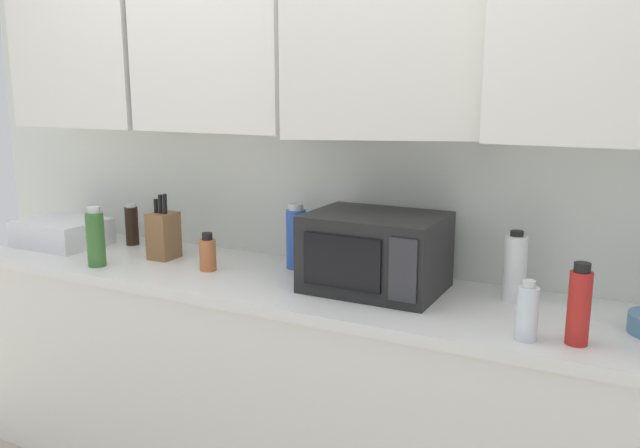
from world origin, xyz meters
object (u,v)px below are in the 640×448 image
Objects in this scene: knife_block at (163,235)px; bottle_blue_cleaner at (296,237)px; bottle_spice_jar at (208,253)px; bottle_white_jar at (515,268)px; microwave at (375,252)px; bottle_clear_tall at (527,312)px; bottle_soy_dark at (132,225)px; bottle_red_sauce at (579,306)px; bottle_green_oil at (96,238)px; dish_rack at (62,232)px.

bottle_blue_cleaner is (0.58, 0.13, 0.02)m from knife_block.
bottle_spice_jar is (0.28, -0.07, -0.03)m from knife_block.
knife_block is 1.46m from bottle_white_jar.
bottle_spice_jar is 0.62× the size of bottle_white_jar.
bottle_spice_jar is (-0.70, -0.08, -0.07)m from microwave.
bottle_blue_cleaner is 1.72× the size of bottle_spice_jar.
microwave is at bearing 156.86° from bottle_clear_tall.
knife_block reaches higher than bottle_soy_dark.
bottle_soy_dark is (-1.28, 0.12, -0.05)m from microwave.
bottle_white_jar is at bearing 127.48° from bottle_red_sauce.
bottle_green_oil reaches higher than bottle_spice_jar.
bottle_blue_cleaner reaches higher than bottle_spice_jar.
bottle_green_oil is (0.42, -0.19, 0.06)m from dish_rack.
knife_block is 1.18× the size of bottle_red_sauce.
bottle_red_sauce is (1.41, -0.14, 0.05)m from bottle_spice_jar.
bottle_red_sauce is at bearing 0.65° from bottle_green_oil.
bottle_blue_cleaner is at bearing 25.37° from bottle_green_oil.
bottle_red_sauce is at bearing -16.70° from bottle_blue_cleaner.
microwave is 1.29m from bottle_soy_dark.
knife_block reaches higher than microwave.
dish_rack is 1.94× the size of bottle_soy_dark.
bottle_red_sauce reaches higher than bottle_spice_jar.
knife_block is at bearing -175.76° from bottle_white_jar.
microwave is at bearing 11.58° from bottle_green_oil.
microwave reaches higher than dish_rack.
dish_rack is 2.45× the size of bottle_spice_jar.
bottle_spice_jar is 1.29m from bottle_clear_tall.
microwave reaches higher than bottle_red_sauce.
bottle_clear_tall is at bearing -73.32° from bottle_white_jar.
bottle_blue_cleaner reaches higher than bottle_green_oil.
bottle_white_jar reaches higher than bottle_red_sauce.
microwave reaches higher than bottle_blue_cleaner.
bottle_red_sauce is at bearing -52.52° from bottle_white_jar.
bottle_spice_jar reaches higher than dish_rack.
microwave reaches higher than bottle_soy_dark.
dish_rack is at bearing -172.24° from bottle_blue_cleaner.
bottle_green_oil is at bearing -126.24° from knife_block.
bottle_red_sauce is at bearing -5.59° from bottle_spice_jar.
bottle_spice_jar is 0.62× the size of bottle_green_oil.
bottle_spice_jar is at bearing 174.41° from bottle_red_sauce.
knife_block reaches higher than bottle_blue_cleaner.
bottle_spice_jar is at bearing -12.97° from knife_block.
microwave is at bearing 1.45° from dish_rack.
bottle_blue_cleaner is 1.48× the size of bottle_clear_tall.
knife_block is 1.58× the size of bottle_clear_tall.
bottle_clear_tall is at bearing -0.44° from bottle_green_oil.
bottle_clear_tall reaches higher than bottle_spice_jar.
dish_rack is at bearing 174.47° from bottle_clear_tall.
bottle_white_jar reaches higher than bottle_soy_dark.
knife_block is 1.71m from bottle_red_sauce.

